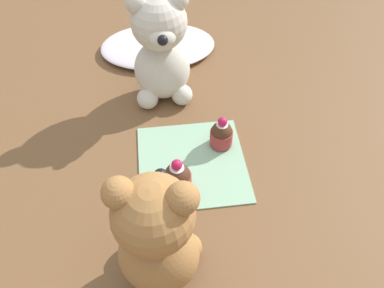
{
  "coord_description": "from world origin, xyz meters",
  "views": [
    {
      "loc": [
        -0.06,
        -0.45,
        0.56
      ],
      "look_at": [
        0.0,
        0.0,
        0.06
      ],
      "focal_mm": 35.0,
      "sensor_mm": 36.0,
      "label": 1
    }
  ],
  "objects_px": {
    "teddy_bear_cream": "(161,50)",
    "cupcake_near_cream_bear": "(221,134)",
    "cupcake_near_tan_bear": "(177,178)",
    "teddy_bear_tan": "(157,237)"
  },
  "relations": [
    {
      "from": "teddy_bear_tan",
      "to": "cupcake_near_tan_bear",
      "type": "relative_size",
      "value": 3.11
    },
    {
      "from": "teddy_bear_cream",
      "to": "cupcake_near_tan_bear",
      "type": "relative_size",
      "value": 3.29
    },
    {
      "from": "teddy_bear_cream",
      "to": "teddy_bear_tan",
      "type": "height_order",
      "value": "teddy_bear_cream"
    },
    {
      "from": "teddy_bear_tan",
      "to": "cupcake_near_tan_bear",
      "type": "bearing_deg",
      "value": -92.09
    },
    {
      "from": "teddy_bear_cream",
      "to": "cupcake_near_cream_bear",
      "type": "bearing_deg",
      "value": -61.51
    },
    {
      "from": "cupcake_near_tan_bear",
      "to": "teddy_bear_tan",
      "type": "bearing_deg",
      "value": -104.77
    },
    {
      "from": "teddy_bear_cream",
      "to": "cupcake_near_cream_bear",
      "type": "height_order",
      "value": "teddy_bear_cream"
    },
    {
      "from": "teddy_bear_cream",
      "to": "teddy_bear_tan",
      "type": "xyz_separation_m",
      "value": [
        -0.03,
        -0.41,
        -0.01
      ]
    },
    {
      "from": "teddy_bear_tan",
      "to": "cupcake_near_tan_bear",
      "type": "distance_m",
      "value": 0.17
    },
    {
      "from": "teddy_bear_cream",
      "to": "cupcake_near_cream_bear",
      "type": "distance_m",
      "value": 0.21
    }
  ]
}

